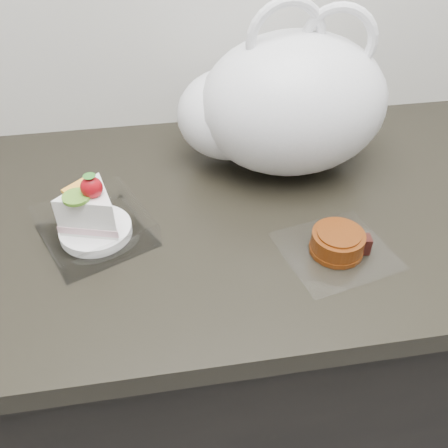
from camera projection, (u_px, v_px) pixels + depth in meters
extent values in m
cube|color=black|center=(246.00, 357.00, 1.19)|extent=(2.00, 0.60, 0.86)
cube|color=black|center=(253.00, 212.00, 0.90)|extent=(2.04, 0.64, 0.04)
cube|color=white|center=(97.00, 235.00, 0.82)|extent=(0.21, 0.21, 0.00)
cylinder|color=white|center=(96.00, 230.00, 0.81)|extent=(0.12, 0.12, 0.02)
ellipsoid|color=red|center=(92.00, 187.00, 0.75)|extent=(0.03, 0.03, 0.04)
cone|color=#2D7223|center=(90.00, 178.00, 0.74)|extent=(0.02, 0.02, 0.01)
cylinder|color=#66A630|center=(76.00, 197.00, 0.75)|extent=(0.04, 0.04, 0.01)
cube|color=#FFA630|center=(79.00, 186.00, 0.77)|extent=(0.05, 0.05, 0.01)
cube|color=white|center=(336.00, 251.00, 0.79)|extent=(0.20, 0.19, 0.00)
cylinder|color=#75360D|center=(337.00, 242.00, 0.78)|extent=(0.11, 0.11, 0.04)
cylinder|color=#75360D|center=(336.00, 249.00, 0.79)|extent=(0.11, 0.11, 0.01)
cylinder|color=#75360D|center=(339.00, 233.00, 0.77)|extent=(0.09, 0.09, 0.00)
cube|color=black|center=(363.00, 244.00, 0.78)|extent=(0.03, 0.02, 0.03)
ellipsoid|color=white|center=(293.00, 104.00, 0.90)|extent=(0.36, 0.29, 0.25)
ellipsoid|color=white|center=(230.00, 114.00, 0.93)|extent=(0.21, 0.19, 0.17)
torus|color=white|center=(286.00, 40.00, 0.82)|extent=(0.14, 0.03, 0.14)
torus|color=white|center=(339.00, 42.00, 0.83)|extent=(0.13, 0.05, 0.13)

